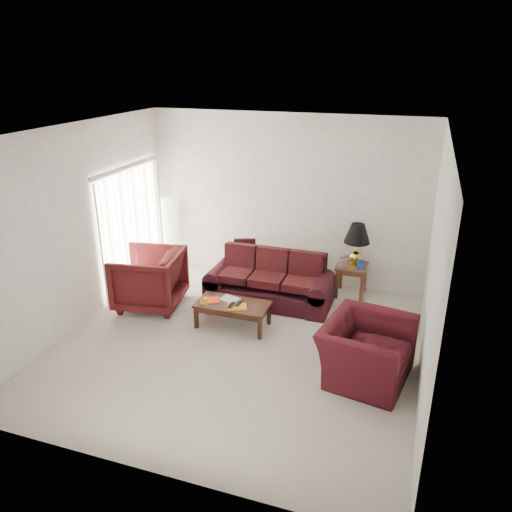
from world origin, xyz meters
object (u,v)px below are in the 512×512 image
at_px(armchair_left, 149,279).
at_px(coffee_table, 233,315).
at_px(floor_lamp, 168,234).
at_px(armchair_right, 366,350).
at_px(sofa, 269,279).
at_px(end_table, 351,280).

height_order(armchair_left, coffee_table, armchair_left).
relative_size(floor_lamp, armchair_right, 1.22).
relative_size(sofa, coffee_table, 1.86).
height_order(sofa, end_table, sofa).
xyz_separation_m(sofa, floor_lamp, (-2.26, 0.78, 0.29)).
distance_m(sofa, coffee_table, 1.01).
bearing_deg(armchair_left, armchair_right, 66.80).
bearing_deg(coffee_table, armchair_left, 150.52).
xyz_separation_m(sofa, end_table, (1.26, 0.73, -0.14)).
bearing_deg(armchair_left, coffee_table, 72.63).
bearing_deg(floor_lamp, coffee_table, -41.09).
bearing_deg(coffee_table, end_table, 25.67).
bearing_deg(armchair_left, floor_lamp, -173.68).
distance_m(armchair_right, coffee_table, 2.19).
distance_m(sofa, armchair_right, 2.40).
xyz_separation_m(armchair_left, coffee_table, (1.54, -0.21, -0.28)).
relative_size(end_table, armchair_right, 0.48).
bearing_deg(end_table, sofa, -149.75).
relative_size(end_table, floor_lamp, 0.39).
xyz_separation_m(end_table, coffee_table, (-1.54, -1.67, -0.08)).
bearing_deg(sofa, coffee_table, -104.97).
xyz_separation_m(end_table, floor_lamp, (-3.51, 0.05, 0.44)).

